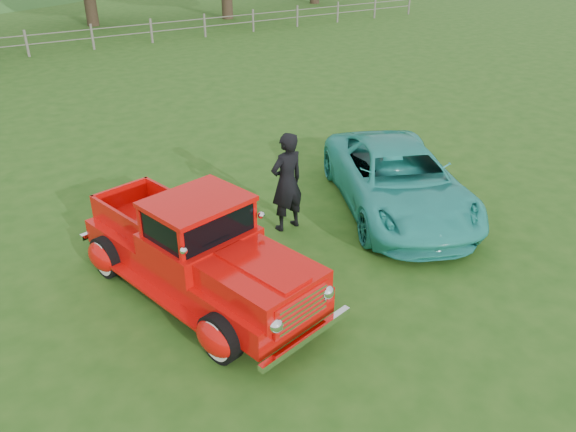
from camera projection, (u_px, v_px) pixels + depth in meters
ground at (292, 286)px, 9.73m from camera, size 140.00×140.00×0.00m
fence_line at (27, 43)px, 25.71m from camera, size 48.00×0.12×1.20m
red_pickup at (199, 252)px, 9.22m from camera, size 3.00×5.24×1.78m
teal_sedan at (398, 180)px, 11.98m from camera, size 4.24×5.58×1.41m
man at (287, 182)px, 11.10m from camera, size 0.78×0.55×2.05m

